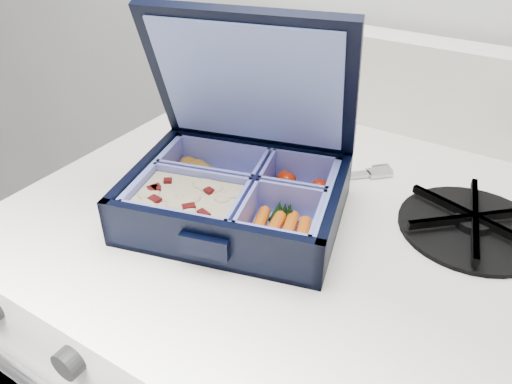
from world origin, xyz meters
The scene contains 4 objects.
bento_box centered at (0.52, 1.62, 0.89)m, with size 0.23×0.18×0.06m, color black, non-canonical shape.
burner_grate centered at (0.75, 1.74, 0.88)m, with size 0.16×0.16×0.02m, color black.
burner_grate_rear centered at (0.37, 1.83, 0.88)m, with size 0.15×0.15×0.02m, color black.
fork centered at (0.56, 1.74, 0.87)m, with size 0.02×0.18×0.01m, color #ADACB8, non-canonical shape.
Camera 1 is at (0.78, 1.24, 1.21)m, focal length 35.00 mm.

